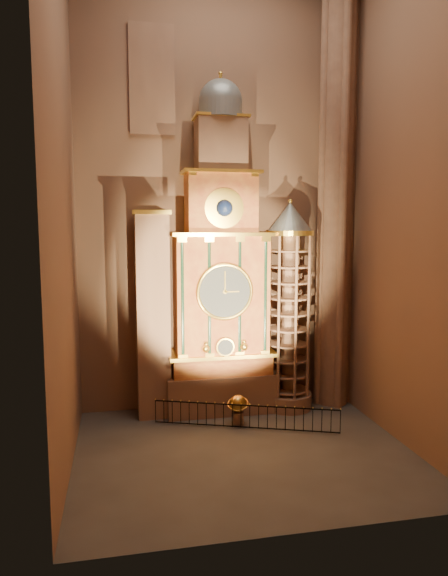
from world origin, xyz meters
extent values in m
plane|color=#383330|center=(0.00, 0.00, 0.00)|extent=(14.00, 14.00, 0.00)
plane|color=brown|center=(0.00, 6.00, 11.00)|extent=(22.00, 0.00, 22.00)
plane|color=brown|center=(-7.00, 0.00, 11.00)|extent=(0.00, 22.00, 22.00)
plane|color=brown|center=(7.00, 0.00, 11.00)|extent=(0.00, 22.00, 22.00)
cube|color=#8C634C|center=(0.00, 5.00, 1.00)|extent=(5.60, 2.20, 2.00)
cube|color=maroon|center=(0.00, 5.00, 2.50)|extent=(5.00, 2.00, 1.00)
cube|color=#FECE4B|center=(0.00, 4.95, 3.05)|extent=(5.40, 2.30, 0.18)
cube|color=maroon|center=(0.00, 5.00, 6.00)|extent=(4.60, 2.00, 6.00)
cylinder|color=black|center=(-2.05, 4.14, 6.00)|extent=(0.32, 0.32, 5.60)
cylinder|color=black|center=(-0.75, 4.14, 6.00)|extent=(0.32, 0.32, 5.60)
cylinder|color=black|center=(0.75, 4.14, 6.00)|extent=(0.32, 0.32, 5.60)
cylinder|color=black|center=(2.05, 4.14, 6.00)|extent=(0.32, 0.32, 5.60)
cube|color=#FECE4B|center=(0.00, 4.95, 9.05)|extent=(5.00, 2.25, 0.18)
cylinder|color=#2D3033|center=(0.00, 3.99, 6.30)|extent=(2.60, 0.12, 2.60)
torus|color=#FECE4B|center=(0.00, 3.94, 6.30)|extent=(2.80, 0.16, 2.80)
cylinder|color=#FECE4B|center=(0.00, 3.84, 3.60)|extent=(0.90, 0.10, 0.90)
sphere|color=#FECE4B|center=(-0.95, 3.89, 3.55)|extent=(0.36, 0.36, 0.36)
sphere|color=#FECE4B|center=(0.95, 3.89, 3.55)|extent=(0.36, 0.36, 0.36)
cube|color=maroon|center=(0.00, 5.00, 10.50)|extent=(3.40, 1.80, 3.00)
sphere|color=#0D1341|center=(0.00, 4.09, 10.30)|extent=(0.80, 0.80, 0.80)
cube|color=#FECE4B|center=(0.00, 4.95, 12.05)|extent=(3.80, 2.00, 0.15)
cube|color=#8C634C|center=(0.00, 5.00, 13.30)|extent=(2.40, 1.60, 2.60)
sphere|color=slate|center=(0.00, 5.00, 15.40)|extent=(2.10, 2.10, 2.10)
cylinder|color=#FECE4B|center=(0.00, 5.00, 16.30)|extent=(0.14, 0.14, 0.80)
cube|color=#8C634C|center=(-3.40, 5.00, 5.00)|extent=(1.60, 1.40, 10.00)
cube|color=#FECE4B|center=(-3.40, 4.58, 3.00)|extent=(1.35, 0.10, 2.10)
cube|color=#461E12|center=(-3.40, 4.52, 3.00)|extent=(1.05, 0.04, 1.75)
cube|color=#FECE4B|center=(-3.40, 4.58, 5.60)|extent=(1.35, 0.10, 2.10)
cube|color=#461E12|center=(-3.40, 4.52, 5.60)|extent=(1.05, 0.04, 1.75)
cube|color=#FECE4B|center=(-3.40, 4.58, 8.20)|extent=(1.35, 0.10, 2.10)
cube|color=#461E12|center=(-3.40, 4.52, 8.20)|extent=(1.05, 0.04, 1.75)
cube|color=#FECE4B|center=(-3.40, 5.00, 10.10)|extent=(1.80, 1.60, 0.20)
cylinder|color=#8C634C|center=(3.50, 4.70, 0.40)|extent=(2.50, 2.50, 0.80)
cylinder|color=#8C634C|center=(3.50, 4.70, 4.90)|extent=(0.70, 0.70, 8.20)
cylinder|color=#FECE4B|center=(3.50, 4.70, 9.10)|extent=(2.40, 2.40, 0.25)
cone|color=slate|center=(3.50, 4.70, 9.90)|extent=(2.30, 2.30, 1.50)
sphere|color=#FECE4B|center=(3.50, 4.70, 10.70)|extent=(0.20, 0.20, 0.20)
cylinder|color=#8C634C|center=(6.10, 5.00, 11.00)|extent=(1.60, 1.60, 22.00)
cylinder|color=#8C634C|center=(6.90, 5.00, 11.00)|extent=(0.44, 0.44, 22.00)
cylinder|color=#8C634C|center=(5.30, 5.00, 11.00)|extent=(0.44, 0.44, 22.00)
cylinder|color=#8C634C|center=(6.10, 5.80, 11.00)|extent=(0.44, 0.44, 22.00)
cylinder|color=#8C634C|center=(6.10, 4.20, 11.00)|extent=(0.44, 0.44, 22.00)
cube|color=navy|center=(-3.20, 5.94, 16.50)|extent=(2.00, 0.10, 5.00)
cube|color=#8C634C|center=(-3.20, 5.88, 16.50)|extent=(2.20, 0.06, 5.20)
cylinder|color=#8C634C|center=(0.41, 2.88, 0.32)|extent=(0.55, 0.55, 0.64)
sphere|color=#B88233|center=(0.41, 2.88, 1.06)|extent=(0.83, 0.83, 0.83)
torus|color=#B88233|center=(0.41, 2.88, 1.06)|extent=(1.30, 1.27, 0.45)
cube|color=black|center=(0.64, 2.31, 1.15)|extent=(8.15, 3.09, 0.05)
cube|color=black|center=(0.64, 2.31, 0.10)|extent=(8.15, 3.09, 0.05)
camera|label=1|loc=(-4.98, -20.06, 9.44)|focal=32.00mm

